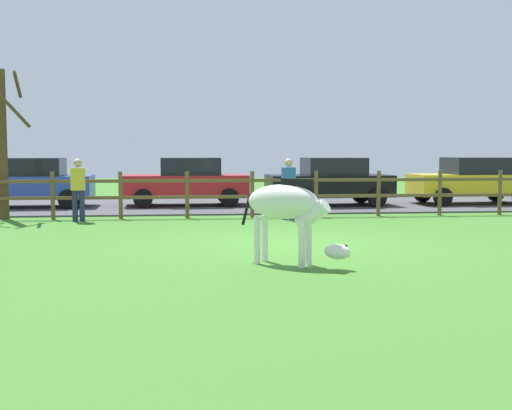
# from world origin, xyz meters

# --- Properties ---
(ground_plane) EXTENTS (60.00, 60.00, 0.00)m
(ground_plane) POSITION_xyz_m (0.00, 0.00, 0.00)
(ground_plane) COLOR #3D7528
(parking_asphalt) EXTENTS (28.00, 7.40, 0.05)m
(parking_asphalt) POSITION_xyz_m (0.00, 9.30, 0.03)
(parking_asphalt) COLOR #47474C
(parking_asphalt) RESTS_ON ground_plane
(paddock_fence) EXTENTS (21.59, 0.11, 1.28)m
(paddock_fence) POSITION_xyz_m (-0.26, 5.00, 0.73)
(paddock_fence) COLOR brown
(paddock_fence) RESTS_ON ground_plane
(bare_tree) EXTENTS (1.42, 1.27, 4.00)m
(bare_tree) POSITION_xyz_m (-6.95, 5.21, 2.15)
(bare_tree) COLOR #513A23
(bare_tree) RESTS_ON ground_plane
(zebra) EXTENTS (1.68, 1.27, 1.41)m
(zebra) POSITION_xyz_m (-0.42, -2.44, 0.93)
(zebra) COLOR white
(zebra) RESTS_ON ground_plane
(crow_on_grass) EXTENTS (0.21, 0.10, 0.20)m
(crow_on_grass) POSITION_xyz_m (0.66, -1.68, 0.13)
(crow_on_grass) COLOR black
(crow_on_grass) RESTS_ON ground_plane
(parked_car_blue) EXTENTS (4.05, 1.99, 1.56)m
(parked_car_blue) POSITION_xyz_m (-7.03, 8.37, 0.84)
(parked_car_blue) COLOR #2D4CAD
(parked_car_blue) RESTS_ON parking_asphalt
(parked_car_black) EXTENTS (4.07, 2.02, 1.56)m
(parked_car_black) POSITION_xyz_m (2.59, 7.99, 0.84)
(parked_car_black) COLOR black
(parked_car_black) RESTS_ON parking_asphalt
(parked_car_yellow) EXTENTS (4.05, 1.98, 1.56)m
(parked_car_yellow) POSITION_xyz_m (7.49, 8.16, 0.84)
(parked_car_yellow) COLOR yellow
(parked_car_yellow) RESTS_ON parking_asphalt
(parked_car_red) EXTENTS (4.04, 1.96, 1.56)m
(parked_car_red) POSITION_xyz_m (-2.05, 8.49, 0.84)
(parked_car_red) COLOR red
(parked_car_red) RESTS_ON parking_asphalt
(visitor_left_of_tree) EXTENTS (0.36, 0.22, 1.64)m
(visitor_left_of_tree) POSITION_xyz_m (0.64, 4.31, 0.91)
(visitor_left_of_tree) COLOR #232847
(visitor_left_of_tree) RESTS_ON ground_plane
(visitor_right_of_tree) EXTENTS (0.37, 0.24, 1.64)m
(visitor_right_of_tree) POSITION_xyz_m (-4.86, 4.42, 0.91)
(visitor_right_of_tree) COLOR #232847
(visitor_right_of_tree) RESTS_ON ground_plane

